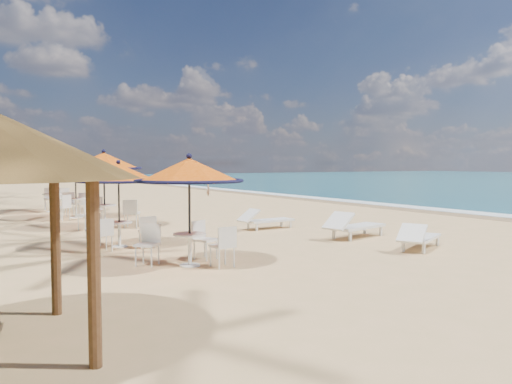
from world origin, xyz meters
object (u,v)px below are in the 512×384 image
at_px(station_3, 75,168).
at_px(lounger_far, 264,219).
at_px(station_4, 52,164).
at_px(lounger_mid, 353,225).
at_px(station_2, 104,170).
at_px(station_0, 190,184).
at_px(station_1, 118,183).
at_px(lounger_near, 419,237).

bearing_deg(station_3, lounger_far, -56.13).
relative_size(station_4, lounger_mid, 1.21).
bearing_deg(station_2, lounger_mid, -49.12).
height_order(station_0, station_4, station_4).
distance_m(station_3, station_4, 2.97).
height_order(station_1, station_2, station_2).
relative_size(station_0, station_4, 0.85).
relative_size(station_0, lounger_mid, 1.02).
height_order(station_3, lounger_far, station_3).
bearing_deg(station_4, station_3, -84.21).
distance_m(station_1, station_3, 7.42).
distance_m(lounger_near, lounger_far, 5.19).
height_order(station_4, lounger_near, station_4).
bearing_deg(station_3, lounger_near, -64.77).
bearing_deg(station_1, lounger_mid, -18.14).
distance_m(station_2, station_3, 3.37).
relative_size(lounger_near, lounger_far, 1.03).
height_order(station_2, lounger_mid, station_2).
xyz_separation_m(station_0, lounger_near, (5.39, -1.17, -1.34)).
relative_size(station_2, lounger_far, 1.35).
bearing_deg(station_2, lounger_far, -36.73).
bearing_deg(station_0, lounger_mid, 10.84).
distance_m(station_0, station_3, 10.35).
bearing_deg(lounger_mid, station_3, 107.47).
bearing_deg(station_2, lounger_near, -57.33).
bearing_deg(station_0, station_3, 90.18).
xyz_separation_m(station_1, station_4, (0.24, 10.34, 0.47)).
relative_size(station_0, station_3, 0.89).
xyz_separation_m(station_4, lounger_mid, (5.66, -12.27, -1.68)).
bearing_deg(station_0, station_4, 91.43).
bearing_deg(station_3, station_4, 95.79).
xyz_separation_m(station_4, lounger_near, (5.72, -14.46, -1.72)).
bearing_deg(lounger_near, lounger_far, 77.12).
relative_size(station_1, lounger_near, 1.12).
xyz_separation_m(station_0, lounger_far, (4.29, 3.91, -1.34)).
bearing_deg(station_1, station_4, 88.66).
distance_m(station_1, lounger_far, 5.11).
relative_size(station_4, lounger_near, 1.39).
bearing_deg(lounger_near, lounger_mid, 66.52).
height_order(station_4, lounger_mid, station_4).
height_order(station_0, lounger_far, station_0).
relative_size(station_1, lounger_mid, 0.97).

